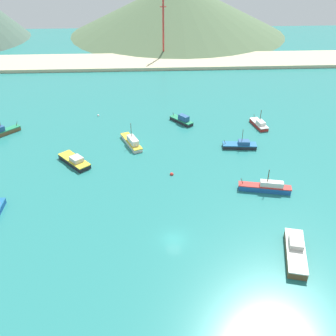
{
  "coord_description": "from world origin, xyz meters",
  "views": [
    {
      "loc": [
        -3.75,
        -51.89,
        47.05
      ],
      "look_at": [
        0.11,
        22.84,
        0.64
      ],
      "focal_mm": 41.76,
      "sensor_mm": 36.0,
      "label": 1
    }
  ],
  "objects_px": {
    "fishing_boat_14": "(295,252)",
    "buoy_2": "(98,115)",
    "fishing_boat_0": "(259,124)",
    "buoy_1": "(172,174)",
    "fishing_boat_2": "(182,120)",
    "radio_tower": "(163,27)",
    "fishing_boat_5": "(132,142)",
    "fishing_boat_3": "(240,145)",
    "fishing_boat_6": "(266,187)",
    "fishing_boat_9": "(4,132)",
    "fishing_boat_13": "(75,161)"
  },
  "relations": [
    {
      "from": "fishing_boat_14",
      "to": "buoy_2",
      "type": "bearing_deg",
      "value": 123.25
    },
    {
      "from": "fishing_boat_0",
      "to": "buoy_1",
      "type": "distance_m",
      "value": 34.63
    },
    {
      "from": "fishing_boat_2",
      "to": "radio_tower",
      "type": "xyz_separation_m",
      "value": [
        -2.58,
        62.79,
        11.77
      ]
    },
    {
      "from": "buoy_1",
      "to": "fishing_boat_5",
      "type": "bearing_deg",
      "value": 122.45
    },
    {
      "from": "fishing_boat_2",
      "to": "fishing_boat_14",
      "type": "relative_size",
      "value": 0.66
    },
    {
      "from": "buoy_2",
      "to": "fishing_boat_3",
      "type": "bearing_deg",
      "value": -29.55
    },
    {
      "from": "fishing_boat_6",
      "to": "fishing_boat_9",
      "type": "bearing_deg",
      "value": 154.92
    },
    {
      "from": "fishing_boat_14",
      "to": "radio_tower",
      "type": "xyz_separation_m",
      "value": [
        -17.2,
        115.75,
        11.77
      ]
    },
    {
      "from": "buoy_2",
      "to": "fishing_boat_9",
      "type": "bearing_deg",
      "value": -155.51
    },
    {
      "from": "fishing_boat_2",
      "to": "fishing_boat_13",
      "type": "bearing_deg",
      "value": -141.99
    },
    {
      "from": "fishing_boat_2",
      "to": "fishing_boat_5",
      "type": "distance_m",
      "value": 18.48
    },
    {
      "from": "fishing_boat_13",
      "to": "fishing_boat_3",
      "type": "bearing_deg",
      "value": 8.12
    },
    {
      "from": "fishing_boat_13",
      "to": "buoy_1",
      "type": "relative_size",
      "value": 11.12
    },
    {
      "from": "fishing_boat_3",
      "to": "buoy_2",
      "type": "height_order",
      "value": "fishing_boat_3"
    },
    {
      "from": "fishing_boat_13",
      "to": "fishing_boat_14",
      "type": "height_order",
      "value": "fishing_boat_14"
    },
    {
      "from": "fishing_boat_3",
      "to": "fishing_boat_2",
      "type": "bearing_deg",
      "value": 131.23
    },
    {
      "from": "fishing_boat_9",
      "to": "fishing_boat_14",
      "type": "xyz_separation_m",
      "value": [
        62.38,
        -48.13,
        0.04
      ]
    },
    {
      "from": "fishing_boat_14",
      "to": "buoy_2",
      "type": "height_order",
      "value": "fishing_boat_14"
    },
    {
      "from": "fishing_boat_6",
      "to": "buoy_1",
      "type": "relative_size",
      "value": 13.29
    },
    {
      "from": "fishing_boat_9",
      "to": "fishing_boat_6",
      "type": "bearing_deg",
      "value": -25.08
    },
    {
      "from": "radio_tower",
      "to": "fishing_boat_5",
      "type": "bearing_deg",
      "value": -98.44
    },
    {
      "from": "fishing_boat_6",
      "to": "radio_tower",
      "type": "xyz_separation_m",
      "value": [
        -17.29,
        96.85,
        11.72
      ]
    },
    {
      "from": "fishing_boat_2",
      "to": "fishing_boat_5",
      "type": "relative_size",
      "value": 0.72
    },
    {
      "from": "fishing_boat_2",
      "to": "fishing_boat_6",
      "type": "xyz_separation_m",
      "value": [
        14.71,
        -34.06,
        0.05
      ]
    },
    {
      "from": "fishing_boat_5",
      "to": "fishing_boat_9",
      "type": "bearing_deg",
      "value": 167.49
    },
    {
      "from": "fishing_boat_3",
      "to": "buoy_1",
      "type": "height_order",
      "value": "fishing_boat_3"
    },
    {
      "from": "fishing_boat_0",
      "to": "fishing_boat_3",
      "type": "xyz_separation_m",
      "value": [
        -7.73,
        -11.68,
        -0.02
      ]
    },
    {
      "from": "fishing_boat_6",
      "to": "radio_tower",
      "type": "distance_m",
      "value": 99.08
    },
    {
      "from": "fishing_boat_9",
      "to": "fishing_boat_13",
      "type": "distance_m",
      "value": 26.46
    },
    {
      "from": "fishing_boat_5",
      "to": "radio_tower",
      "type": "relative_size",
      "value": 0.41
    },
    {
      "from": "fishing_boat_6",
      "to": "fishing_boat_9",
      "type": "height_order",
      "value": "fishing_boat_6"
    },
    {
      "from": "buoy_2",
      "to": "fishing_boat_6",
      "type": "bearing_deg",
      "value": -45.94
    },
    {
      "from": "buoy_1",
      "to": "buoy_2",
      "type": "distance_m",
      "value": 38.22
    },
    {
      "from": "fishing_boat_2",
      "to": "radio_tower",
      "type": "distance_m",
      "value": 63.94
    },
    {
      "from": "fishing_boat_0",
      "to": "radio_tower",
      "type": "bearing_deg",
      "value": 109.6
    },
    {
      "from": "fishing_boat_2",
      "to": "fishing_boat_13",
      "type": "relative_size",
      "value": 0.8
    },
    {
      "from": "fishing_boat_2",
      "to": "buoy_2",
      "type": "distance_m",
      "value": 24.77
    },
    {
      "from": "fishing_boat_9",
      "to": "buoy_1",
      "type": "bearing_deg",
      "value": -27.02
    },
    {
      "from": "buoy_1",
      "to": "radio_tower",
      "type": "relative_size",
      "value": 0.03
    },
    {
      "from": "fishing_boat_13",
      "to": "buoy_1",
      "type": "xyz_separation_m",
      "value": [
        22.21,
        -5.99,
        -0.62
      ]
    },
    {
      "from": "fishing_boat_5",
      "to": "buoy_2",
      "type": "xyz_separation_m",
      "value": [
        -10.29,
        18.35,
        -0.77
      ]
    },
    {
      "from": "fishing_boat_3",
      "to": "fishing_boat_14",
      "type": "relative_size",
      "value": 0.77
    },
    {
      "from": "radio_tower",
      "to": "fishing_boat_6",
      "type": "bearing_deg",
      "value": -79.88
    },
    {
      "from": "fishing_boat_6",
      "to": "buoy_1",
      "type": "bearing_deg",
      "value": 159.52
    },
    {
      "from": "radio_tower",
      "to": "fishing_boat_3",
      "type": "bearing_deg",
      "value": -78.49
    },
    {
      "from": "fishing_boat_2",
      "to": "fishing_boat_13",
      "type": "height_order",
      "value": "fishing_boat_2"
    },
    {
      "from": "fishing_boat_2",
      "to": "buoy_1",
      "type": "xyz_separation_m",
      "value": [
        -4.51,
        -26.87,
        -0.74
      ]
    },
    {
      "from": "fishing_boat_0",
      "to": "fishing_boat_2",
      "type": "relative_size",
      "value": 1.05
    },
    {
      "from": "fishing_boat_14",
      "to": "fishing_boat_13",
      "type": "bearing_deg",
      "value": 142.19
    },
    {
      "from": "fishing_boat_0",
      "to": "buoy_1",
      "type": "bearing_deg",
      "value": -137.52
    }
  ]
}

